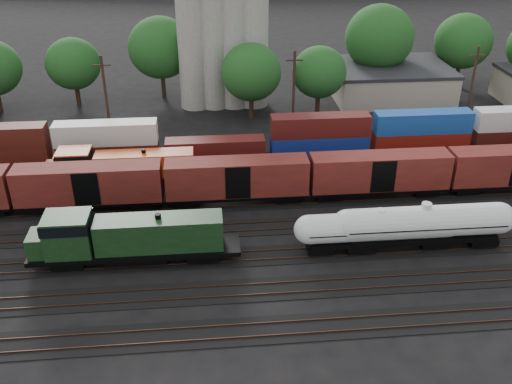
{
  "coord_description": "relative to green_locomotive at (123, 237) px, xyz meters",
  "views": [
    {
      "loc": [
        0.6,
        -48.48,
        30.67
      ],
      "look_at": [
        5.25,
        2.0,
        3.0
      ],
      "focal_mm": 40.0,
      "sensor_mm": 36.0,
      "label": 1
    }
  ],
  "objects": [
    {
      "name": "tank_car_a",
      "position": [
        23.36,
        0.0,
        -0.33
      ],
      "size": [
        15.88,
        2.84,
        4.16
      ],
      "color": "silver",
      "rests_on": "ground"
    },
    {
      "name": "tracks",
      "position": [
        7.34,
        5.0,
        -2.77
      ],
      "size": [
        180.0,
        33.2,
        0.2
      ],
      "color": "black",
      "rests_on": "ground"
    },
    {
      "name": "tree_band",
      "position": [
        13.25,
        42.5,
        5.19
      ],
      "size": [
        164.79,
        23.83,
        14.52
      ],
      "color": "black",
      "rests_on": "ground"
    },
    {
      "name": "utility_poles",
      "position": [
        7.34,
        27.0,
        3.39
      ],
      "size": [
        122.2,
        0.36,
        12.0
      ],
      "color": "black",
      "rests_on": "ground"
    },
    {
      "name": "boxcar_string",
      "position": [
        10.85,
        10.0,
        0.3
      ],
      "size": [
        138.2,
        2.9,
        4.2
      ],
      "color": "black",
      "rests_on": "ground"
    },
    {
      "name": "container_wall",
      "position": [
        7.46,
        20.0,
        -0.14
      ],
      "size": [
        161.32,
        2.6,
        5.8
      ],
      "color": "black",
      "rests_on": "ground"
    },
    {
      "name": "green_locomotive",
      "position": [
        0.0,
        0.0,
        0.0
      ],
      "size": [
        18.81,
        3.32,
        4.98
      ],
      "color": "black",
      "rests_on": "ground"
    },
    {
      "name": "industrial_sheds",
      "position": [
        13.97,
        40.25,
        -0.26
      ],
      "size": [
        119.38,
        17.26,
        5.1
      ],
      "color": "#9E937F",
      "rests_on": "ground"
    },
    {
      "name": "orange_locomotive",
      "position": [
        -2.28,
        15.0,
        -0.24
      ],
      "size": [
        18.12,
        3.02,
        4.53
      ],
      "color": "black",
      "rests_on": "ground"
    },
    {
      "name": "tank_car_b",
      "position": [
        27.63,
        0.0,
        -0.1
      ],
      "size": [
        17.46,
        3.13,
        4.58
      ],
      "color": "silver",
      "rests_on": "ground"
    },
    {
      "name": "grain_silo",
      "position": [
        10.63,
        41.0,
        8.44
      ],
      "size": [
        13.4,
        5.0,
        29.0
      ],
      "color": "#9A988D",
      "rests_on": "ground"
    },
    {
      "name": "ground",
      "position": [
        7.34,
        5.0,
        -2.82
      ],
      "size": [
        600.0,
        600.0,
        0.0
      ],
      "primitive_type": "plane",
      "color": "black"
    }
  ]
}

